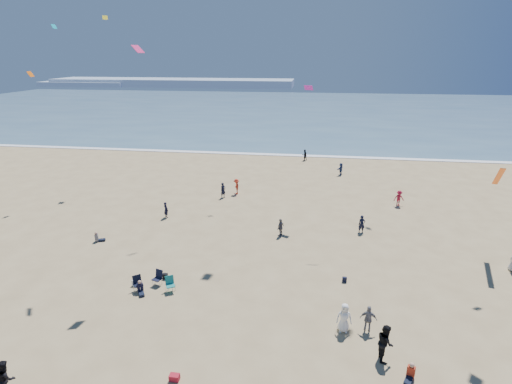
# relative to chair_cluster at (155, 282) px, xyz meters

# --- Properties ---
(ocean) EXTENTS (220.00, 100.00, 0.06)m
(ocean) POSITION_rel_chair_cluster_xyz_m (4.49, 86.15, -0.47)
(ocean) COLOR #476B84
(ocean) RESTS_ON ground
(surf_line) EXTENTS (220.00, 1.20, 0.08)m
(surf_line) POSITION_rel_chair_cluster_xyz_m (4.49, 36.15, -0.46)
(surf_line) COLOR white
(surf_line) RESTS_ON ground
(headland_far) EXTENTS (110.00, 20.00, 3.20)m
(headland_far) POSITION_rel_chair_cluster_xyz_m (-55.51, 161.15, 1.10)
(headland_far) COLOR #7A8EA8
(headland_far) RESTS_ON ground
(headland_near) EXTENTS (40.00, 14.00, 2.00)m
(headland_near) POSITION_rel_chair_cluster_xyz_m (-95.51, 156.15, 0.50)
(headland_near) COLOR #7A8EA8
(headland_near) RESTS_ON ground
(standing_flyers) EXTENTS (36.58, 46.02, 1.89)m
(standing_flyers) POSITION_rel_chair_cluster_xyz_m (9.92, 6.15, 0.31)
(standing_flyers) COLOR silver
(standing_flyers) RESTS_ON ground
(seated_group) EXTENTS (22.29, 17.00, 0.84)m
(seated_group) POSITION_rel_chair_cluster_xyz_m (4.86, -3.42, -0.08)
(seated_group) COLOR white
(seated_group) RESTS_ON ground
(chair_cluster) EXTENTS (2.83, 1.60, 1.00)m
(chair_cluster) POSITION_rel_chair_cluster_xyz_m (0.00, 0.00, 0.00)
(chair_cluster) COLOR black
(chair_cluster) RESTS_ON ground
(white_tote) EXTENTS (0.35, 0.20, 0.40)m
(white_tote) POSITION_rel_chair_cluster_xyz_m (-1.46, 0.22, -0.30)
(white_tote) COLOR white
(white_tote) RESTS_ON ground
(black_backpack) EXTENTS (0.30, 0.22, 0.38)m
(black_backpack) POSITION_rel_chair_cluster_xyz_m (0.16, 1.28, -0.31)
(black_backpack) COLOR black
(black_backpack) RESTS_ON ground
(cooler) EXTENTS (0.45, 0.30, 0.30)m
(cooler) POSITION_rel_chair_cluster_xyz_m (3.64, -6.92, -0.35)
(cooler) COLOR #AE1828
(cooler) RESTS_ON ground
(navy_bag) EXTENTS (0.28, 0.18, 0.34)m
(navy_bag) POSITION_rel_chair_cluster_xyz_m (11.78, 2.58, -0.33)
(navy_bag) COLOR black
(navy_bag) RESTS_ON ground
(kites_aloft) EXTENTS (41.25, 38.50, 28.10)m
(kites_aloft) POSITION_rel_chair_cluster_xyz_m (15.03, 4.40, 13.89)
(kites_aloft) COLOR #DD657E
(kites_aloft) RESTS_ON ground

